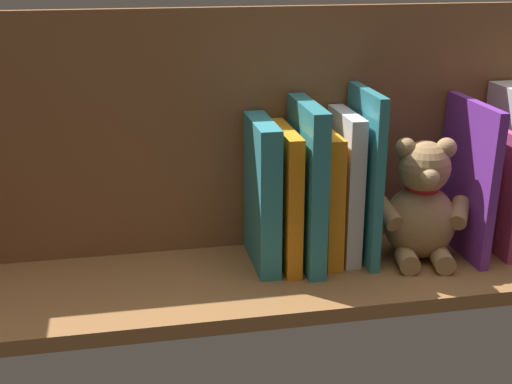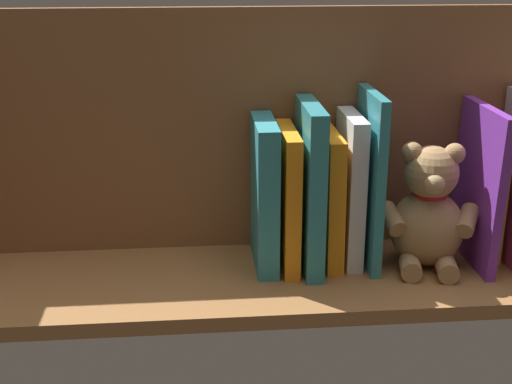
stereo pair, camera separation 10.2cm
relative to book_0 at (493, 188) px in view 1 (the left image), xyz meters
The scene contains 12 objects.
ground_plane 40.61cm from the book_0, ahead, with size 106.87×26.71×2.20cm, color #9E6B3D.
shelf_back_panel 40.97cm from the book_0, 12.51° to the right, with size 106.87×1.50×37.88cm, color brown.
book_0 is the anchor object (origin of this frame).
book_1 3.70cm from the book_0, 40.04° to the right, with size 2.18×10.88×16.12cm, color yellow.
book_2 5.53cm from the book_0, ahead, with size 1.47×16.48×24.22cm, color purple.
teddy_bear 13.20cm from the book_0, ahead, with size 15.39×13.79×19.31cm.
book_3 21.90cm from the book_0, ahead, with size 1.46×13.95×26.44cm, color teal.
book_4 24.43cm from the book_0, ahead, with size 2.45×12.07×22.93cm, color silver.
book_5 27.56cm from the book_0, ahead, with size 2.46×12.85×20.39cm, color orange.
book_6 30.91cm from the book_0, ahead, with size 2.59×15.08×24.97cm, color teal.
book_7 33.99cm from the book_0, ahead, with size 2.27×13.96×21.15cm, color orange.
book_8 37.46cm from the book_0, ahead, with size 3.15×13.42×22.47cm, color teal.
Camera 1 is at (18.76, 94.42, 46.66)cm, focal length 49.65 mm.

